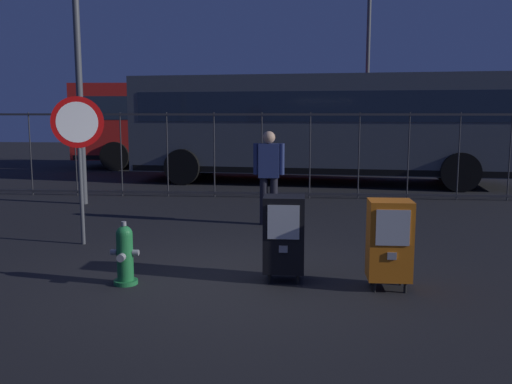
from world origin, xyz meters
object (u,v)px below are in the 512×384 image
(stop_sign, at_px, (78,139))
(street_light_near_left, at_px, (369,30))
(newspaper_box_secondary, at_px, (284,234))
(bus_far, at_px, (224,121))
(fire_hydrant, at_px, (125,255))
(street_light_near_right, at_px, (76,5))
(bus_near, at_px, (319,123))
(pedestrian, at_px, (269,172))
(newspaper_box_primary, at_px, (389,240))

(stop_sign, distance_m, street_light_near_left, 13.68)
(newspaper_box_secondary, xyz_separation_m, bus_far, (-2.62, 13.63, 1.14))
(fire_hydrant, bearing_deg, street_light_near_right, 116.11)
(street_light_near_right, bearing_deg, bus_near, 38.79)
(fire_hydrant, xyz_separation_m, bus_near, (2.54, 9.77, 1.36))
(newspaper_box_secondary, relative_size, pedestrian, 0.61)
(pedestrian, height_order, bus_near, bus_near)
(fire_hydrant, distance_m, newspaper_box_primary, 3.04)
(bus_near, height_order, street_light_near_left, street_light_near_left)
(newspaper_box_primary, distance_m, bus_near, 9.77)
(pedestrian, height_order, street_light_near_right, street_light_near_right)
(newspaper_box_primary, height_order, pedestrian, pedestrian)
(newspaper_box_primary, height_order, bus_near, bus_near)
(newspaper_box_primary, height_order, bus_far, bus_far)
(fire_hydrant, relative_size, pedestrian, 0.45)
(newspaper_box_secondary, bearing_deg, bus_far, 100.89)
(fire_hydrant, distance_m, street_light_near_left, 15.26)
(newspaper_box_primary, height_order, newspaper_box_secondary, same)
(newspaper_box_primary, bearing_deg, newspaper_box_secondary, 169.96)
(bus_near, height_order, street_light_near_right, street_light_near_right)
(pedestrian, height_order, bus_far, bus_far)
(fire_hydrant, bearing_deg, newspaper_box_primary, 1.49)
(bus_near, distance_m, bus_far, 5.32)
(fire_hydrant, distance_m, street_light_near_right, 7.29)
(newspaper_box_primary, relative_size, street_light_near_left, 0.12)
(newspaper_box_secondary, bearing_deg, stop_sign, 153.00)
(stop_sign, bearing_deg, bus_far, 87.69)
(newspaper_box_primary, xyz_separation_m, street_light_near_right, (-5.75, 5.47, 3.65))
(stop_sign, height_order, bus_far, bus_far)
(fire_hydrant, height_order, street_light_near_left, street_light_near_left)
(pedestrian, bearing_deg, bus_near, 80.12)
(bus_near, xyz_separation_m, bus_far, (-3.33, 4.15, 0.00))
(newspaper_box_secondary, height_order, stop_sign, stop_sign)
(newspaper_box_primary, relative_size, pedestrian, 0.61)
(fire_hydrant, bearing_deg, newspaper_box_secondary, 8.98)
(stop_sign, bearing_deg, pedestrian, 32.15)
(fire_hydrant, xyz_separation_m, newspaper_box_primary, (3.04, 0.08, 0.22))
(bus_near, xyz_separation_m, street_light_near_right, (-5.26, -4.23, 2.52))
(newspaper_box_secondary, distance_m, stop_sign, 3.64)
(stop_sign, bearing_deg, newspaper_box_primary, -22.65)
(pedestrian, bearing_deg, newspaper_box_primary, -65.94)
(newspaper_box_secondary, xyz_separation_m, pedestrian, (-0.37, 3.30, 0.38))
(pedestrian, xyz_separation_m, street_light_near_left, (2.87, 10.33, 3.90))
(fire_hydrant, bearing_deg, bus_near, 75.42)
(street_light_near_left, bearing_deg, bus_near, -113.32)
(street_light_near_left, bearing_deg, fire_hydrant, -107.28)
(fire_hydrant, relative_size, stop_sign, 0.33)
(newspaper_box_secondary, bearing_deg, street_light_near_left, 79.64)
(bus_near, xyz_separation_m, street_light_near_left, (1.79, 4.15, 3.14))
(street_light_near_right, bearing_deg, street_light_near_left, 49.92)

